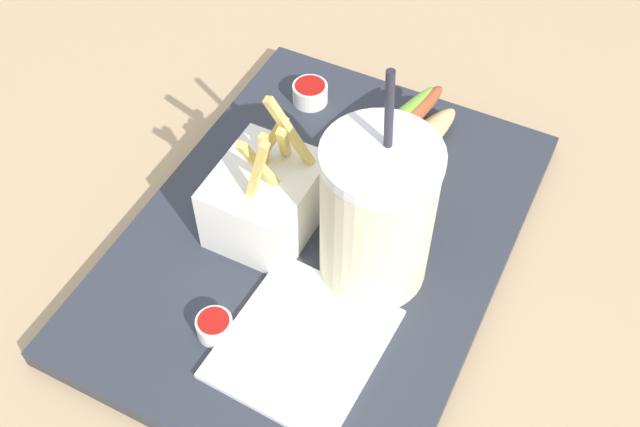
% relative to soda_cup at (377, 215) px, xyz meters
% --- Properties ---
extents(ground_plane, '(2.40, 2.40, 0.02)m').
position_rel_soda_cup_xyz_m(ground_plane, '(0.01, 0.06, -0.11)').
color(ground_plane, tan).
extents(food_tray, '(0.45, 0.33, 0.02)m').
position_rel_soda_cup_xyz_m(food_tray, '(0.01, 0.06, -0.09)').
color(food_tray, '#2D333D').
rests_on(food_tray, ground_plane).
extents(soda_cup, '(0.10, 0.10, 0.23)m').
position_rel_soda_cup_xyz_m(soda_cup, '(0.00, 0.00, 0.00)').
color(soda_cup, beige).
rests_on(soda_cup, food_tray).
extents(fries_basket, '(0.10, 0.09, 0.15)m').
position_rel_soda_cup_xyz_m(fries_basket, '(0.00, 0.11, -0.04)').
color(fries_basket, white).
rests_on(fries_basket, food_tray).
extents(hot_dog_1, '(0.18, 0.10, 0.06)m').
position_rel_soda_cup_xyz_m(hot_dog_1, '(0.13, 0.04, -0.05)').
color(hot_dog_1, '#DBB775').
rests_on(hot_dog_1, food_tray).
extents(ketchup_cup_1, '(0.03, 0.03, 0.02)m').
position_rel_soda_cup_xyz_m(ketchup_cup_1, '(-0.12, 0.09, -0.07)').
color(ketchup_cup_1, white).
rests_on(ketchup_cup_1, food_tray).
extents(ketchup_cup_2, '(0.04, 0.04, 0.02)m').
position_rel_soda_cup_xyz_m(ketchup_cup_2, '(0.17, 0.15, -0.06)').
color(ketchup_cup_2, white).
rests_on(ketchup_cup_2, food_tray).
extents(napkin_stack, '(0.15, 0.13, 0.01)m').
position_rel_soda_cup_xyz_m(napkin_stack, '(-0.10, 0.02, -0.07)').
color(napkin_stack, white).
rests_on(napkin_stack, food_tray).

